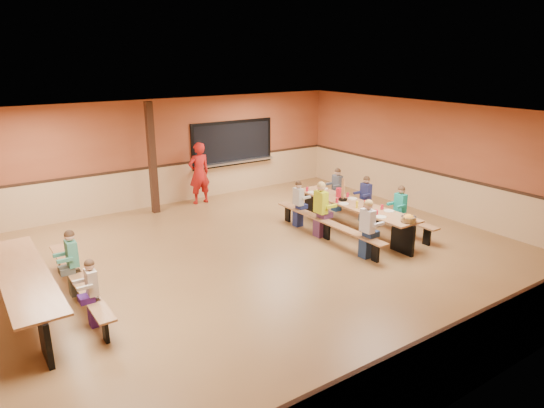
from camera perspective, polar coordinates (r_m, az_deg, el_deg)
ground at (r=10.09m, az=-3.13°, el=-7.18°), size 12.00×12.00×0.00m
room_envelope at (r=9.82m, az=-3.20°, el=-3.51°), size 12.04×10.04×3.02m
kitchen_pass_through at (r=15.02m, az=-4.64°, el=6.91°), size 2.78×0.28×1.38m
structural_post at (r=13.35m, az=-13.92°, el=5.21°), size 0.18×0.18×3.00m
cafeteria_table_main at (r=11.85m, az=9.56°, el=-0.90°), size 1.91×3.70×0.74m
cafeteria_table_second at (r=9.05m, az=-27.04°, el=-8.50°), size 1.91×3.70×0.74m
seated_child_white_left at (r=10.41m, az=11.12°, el=-2.95°), size 0.39×0.32×1.26m
seated_adult_yellow at (r=11.45m, az=5.74°, el=-0.68°), size 0.42×0.34×1.32m
seated_child_grey_left at (r=12.12m, az=3.10°, el=-0.02°), size 0.34×0.28×1.15m
seated_child_teal_right at (r=11.94m, az=14.80°, el=-0.76°), size 0.36×0.29×1.18m
seated_child_navy_right at (r=12.68m, az=10.94°, el=0.54°), size 0.36×0.29×1.19m
seated_child_char_right at (r=13.43m, az=7.65°, el=1.64°), size 0.36×0.29×1.18m
seated_child_green_sec at (r=9.36m, az=-22.37°, el=-6.48°), size 0.37×0.30×1.21m
seated_child_tan_sec at (r=8.24m, az=-20.34°, el=-9.83°), size 0.33×0.27×1.12m
standing_woman at (r=14.10m, az=-8.57°, el=3.61°), size 0.66×0.44×1.78m
punch_pitcher at (r=12.25m, az=7.88°, el=1.36°), size 0.16×0.16×0.22m
chip_bowl at (r=10.71m, az=15.78°, el=-1.66°), size 0.32×0.32×0.15m
napkin_dispenser at (r=11.49m, az=11.16°, el=-0.11°), size 0.10×0.14×0.13m
condiment_mustard at (r=11.40m, az=9.97°, el=-0.07°), size 0.06×0.06×0.17m
condiment_ketchup at (r=11.49m, az=10.91°, el=0.02°), size 0.06×0.06×0.17m
table_paddle at (r=11.92m, az=8.32°, el=1.04°), size 0.16×0.16×0.56m
place_settings at (r=11.77m, az=9.62°, el=0.34°), size 0.65×3.30×0.11m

